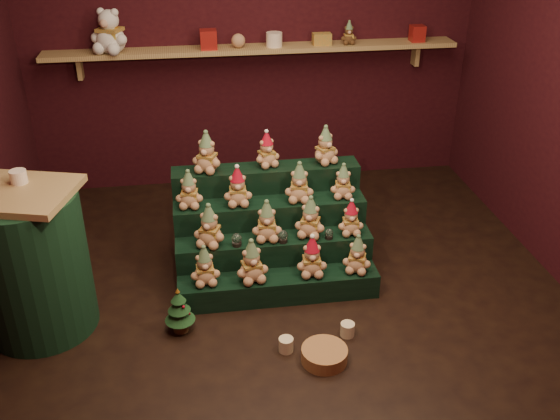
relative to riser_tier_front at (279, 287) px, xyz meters
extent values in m
plane|color=black|center=(0.06, -0.01, -0.09)|extent=(4.00, 4.00, 0.00)
cube|color=black|center=(0.06, 2.04, 1.31)|extent=(4.00, 0.10, 2.80)
cube|color=black|center=(0.06, -2.06, 1.31)|extent=(4.00, 0.10, 2.80)
cube|color=tan|center=(0.06, 1.86, 1.21)|extent=(3.60, 0.26, 0.04)
cube|color=tan|center=(-1.44, 1.93, 1.09)|extent=(0.04, 0.12, 0.20)
cube|color=tan|center=(1.56, 1.93, 1.09)|extent=(0.04, 0.12, 0.20)
cube|color=black|center=(0.00, 0.00, 0.00)|extent=(1.40, 0.22, 0.18)
cube|color=black|center=(0.00, 0.22, 0.09)|extent=(1.40, 0.22, 0.36)
cube|color=black|center=(0.00, 0.44, 0.18)|extent=(1.40, 0.22, 0.54)
cube|color=black|center=(0.00, 0.66, 0.27)|extent=(1.40, 0.22, 0.72)
cylinder|color=black|center=(-0.27, 0.16, 0.28)|extent=(0.07, 0.07, 0.03)
sphere|color=white|center=(-0.27, 0.16, 0.33)|extent=(0.07, 0.07, 0.07)
cylinder|color=black|center=(0.05, 0.16, 0.28)|extent=(0.06, 0.06, 0.03)
sphere|color=white|center=(0.05, 0.16, 0.33)|extent=(0.07, 0.07, 0.07)
cylinder|color=black|center=(0.38, 0.16, 0.28)|extent=(0.05, 0.05, 0.02)
sphere|color=white|center=(0.38, 0.16, 0.32)|extent=(0.06, 0.06, 0.06)
cube|color=tan|center=(-1.58, -0.06, 0.89)|extent=(0.77, 0.70, 0.04)
cylinder|color=black|center=(-1.58, -0.06, 0.39)|extent=(0.69, 0.69, 0.95)
cylinder|color=beige|center=(-1.58, 0.04, 0.95)|extent=(0.10, 0.10, 0.08)
cylinder|color=#422E17|center=(-0.69, -0.26, -0.07)|extent=(0.10, 0.10, 0.05)
cone|color=#153B1D|center=(-0.69, -0.26, 0.05)|extent=(0.20, 0.20, 0.10)
cone|color=#153B1D|center=(-0.69, -0.26, 0.12)|extent=(0.15, 0.15, 0.09)
cone|color=#153B1D|center=(-0.69, -0.26, 0.18)|extent=(0.10, 0.10, 0.07)
cone|color=gold|center=(-0.69, -0.26, 0.23)|extent=(0.03, 0.03, 0.03)
cylinder|color=beige|center=(-0.04, -0.55, -0.04)|extent=(0.09, 0.09, 0.09)
cylinder|color=beige|center=(0.38, -0.47, -0.04)|extent=(0.09, 0.09, 0.09)
cylinder|color=#A86F44|center=(0.18, -0.68, -0.05)|extent=(0.36, 0.36, 0.09)
cube|color=maroon|center=(-0.33, 1.84, 1.31)|extent=(0.14, 0.14, 0.16)
cylinder|color=beige|center=(0.23, 1.84, 1.29)|extent=(0.14, 0.14, 0.12)
cube|color=maroon|center=(1.52, 1.84, 1.30)|extent=(0.12, 0.12, 0.14)
sphere|color=tan|center=(-0.08, 1.84, 1.29)|extent=(0.12, 0.12, 0.12)
cube|color=orange|center=(0.65, 1.84, 1.28)|extent=(0.16, 0.10, 0.10)
camera|label=1|loc=(-0.52, -3.54, 2.55)|focal=40.00mm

